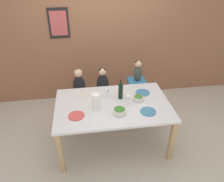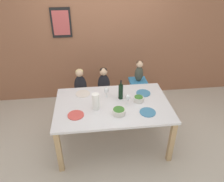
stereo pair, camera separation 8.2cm
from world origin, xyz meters
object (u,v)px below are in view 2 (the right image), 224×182
(dinner_plate_front_left, at_px, (76,115))
(person_child_center, at_px, (104,82))
(person_child_left, at_px, (80,83))
(dinner_plate_back_right, at_px, (143,93))
(salad_bowl_large, at_px, (119,111))
(dinner_plate_front_right, at_px, (148,112))
(paper_towel_roll, at_px, (96,101))
(wine_glass_far, at_px, (106,90))
(salad_bowl_small, at_px, (139,98))
(chair_far_left, at_px, (82,99))
(dinner_plate_back_left, at_px, (83,94))
(wine_glass_near, at_px, (128,98))
(chair_right_highchair, at_px, (138,88))
(wine_bottle, at_px, (121,91))
(chair_far_center, at_px, (104,97))
(person_baby_right, at_px, (139,70))

(dinner_plate_front_left, bearing_deg, person_child_center, 64.74)
(person_child_left, distance_m, dinner_plate_back_right, 1.16)
(salad_bowl_large, distance_m, dinner_plate_front_right, 0.41)
(person_child_left, distance_m, person_child_center, 0.42)
(person_child_center, xyz_separation_m, paper_towel_roll, (-0.19, -0.88, 0.17))
(wine_glass_far, bearing_deg, salad_bowl_small, -21.18)
(person_child_center, bearing_deg, chair_far_left, -179.90)
(dinner_plate_back_left, relative_size, dinner_plate_front_right, 1.00)
(wine_glass_near, distance_m, dinner_plate_back_left, 0.77)
(dinner_plate_back_left, bearing_deg, dinner_plate_front_right, -33.49)
(chair_right_highchair, xyz_separation_m, wine_bottle, (-0.44, -0.65, 0.35))
(chair_right_highchair, distance_m, person_child_center, 0.67)
(salad_bowl_small, xyz_separation_m, dinner_plate_front_left, (-0.95, -0.25, -0.04))
(wine_glass_near, height_order, salad_bowl_small, wine_glass_near)
(chair_far_center, relative_size, person_child_left, 0.81)
(chair_far_center, relative_size, wine_glass_near, 2.62)
(chair_far_center, height_order, chair_right_highchair, chair_right_highchair)
(chair_far_left, xyz_separation_m, salad_bowl_small, (0.89, -0.76, 0.44))
(person_baby_right, distance_m, dinner_plate_front_right, 1.08)
(wine_glass_near, xyz_separation_m, wine_glass_far, (-0.29, 0.24, 0.00))
(person_child_center, height_order, paper_towel_roll, paper_towel_roll)
(chair_far_center, relative_size, dinner_plate_back_left, 1.94)
(person_baby_right, xyz_separation_m, salad_bowl_large, (-0.52, -1.04, -0.10))
(chair_far_center, xyz_separation_m, chair_right_highchair, (0.65, 0.00, 0.16))
(person_child_center, xyz_separation_m, wine_glass_far, (-0.01, -0.58, 0.16))
(person_child_left, height_order, wine_bottle, wine_bottle)
(chair_far_center, xyz_separation_m, dinner_plate_front_left, (-0.48, -1.01, 0.40))
(chair_far_center, relative_size, salad_bowl_small, 2.89)
(person_baby_right, bearing_deg, salad_bowl_large, -116.54)
(person_child_left, height_order, paper_towel_roll, paper_towel_roll)
(wine_glass_far, bearing_deg, salad_bowl_large, -74.16)
(wine_bottle, xyz_separation_m, dinner_plate_back_left, (-0.59, 0.20, -0.12))
(dinner_plate_back_left, bearing_deg, wine_glass_far, -18.21)
(chair_far_left, relative_size, person_child_left, 0.81)
(chair_far_center, relative_size, dinner_plate_front_left, 1.94)
(person_baby_right, bearing_deg, person_child_center, -179.97)
(chair_far_center, height_order, person_child_center, person_child_center)
(chair_right_highchair, distance_m, person_child_left, 1.08)
(chair_far_center, distance_m, wine_glass_far, 0.77)
(person_baby_right, bearing_deg, paper_towel_roll, -133.32)
(wine_bottle, bearing_deg, wine_glass_far, 161.06)
(wine_bottle, bearing_deg, wine_glass_near, -64.76)
(chair_far_left, bearing_deg, person_baby_right, 0.06)
(wine_glass_far, bearing_deg, person_baby_right, 41.67)
(wine_bottle, bearing_deg, dinner_plate_back_right, 14.53)
(person_baby_right, bearing_deg, chair_right_highchair, -90.00)
(chair_right_highchair, height_order, person_child_left, person_child_left)
(chair_far_center, height_order, dinner_plate_front_right, dinner_plate_front_right)
(wine_bottle, relative_size, dinner_plate_back_right, 1.38)
(wine_bottle, xyz_separation_m, salad_bowl_large, (-0.08, -0.39, -0.08))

